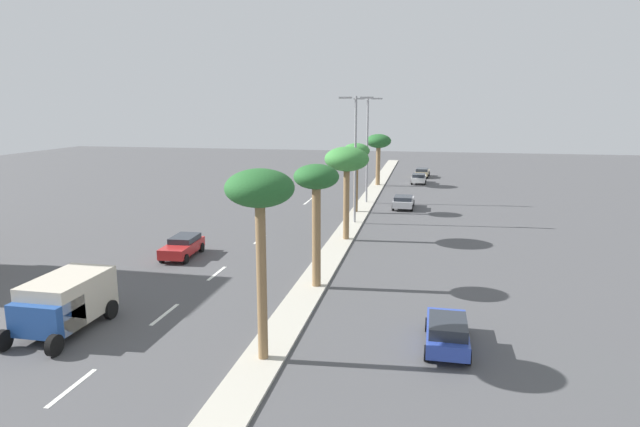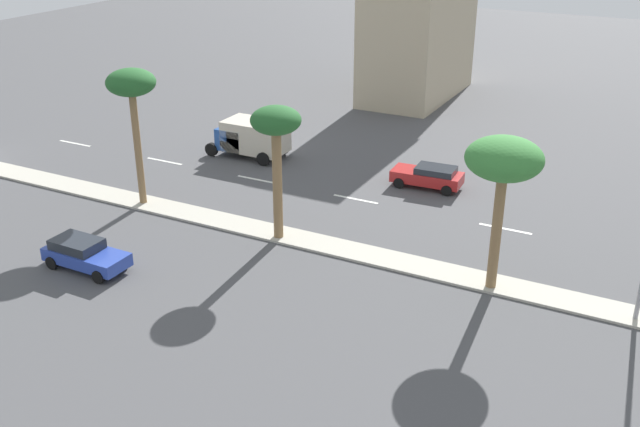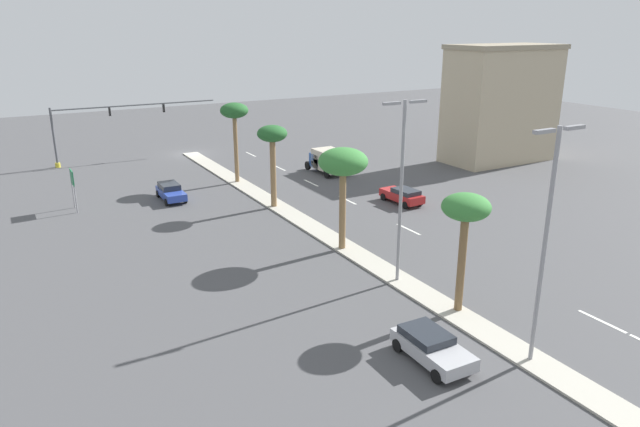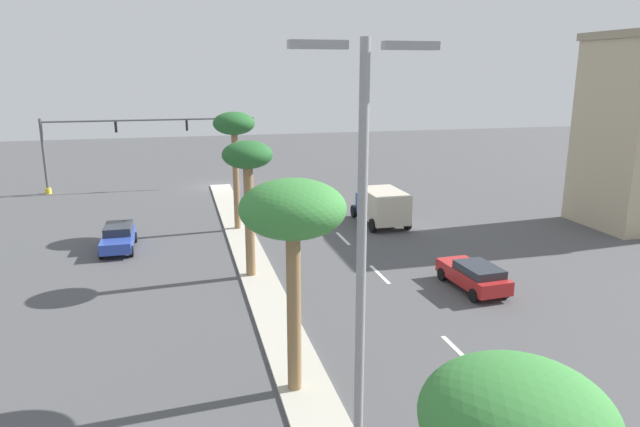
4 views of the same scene
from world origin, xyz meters
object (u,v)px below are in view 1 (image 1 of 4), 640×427
(palm_tree_outboard, at_px, (260,197))
(street_lamp_trailing, at_px, (367,142))
(sedan_blue_rear, at_px, (447,331))
(sedan_white_mid, at_px, (419,178))
(sedan_red_inboard, at_px, (183,246))
(palm_tree_rear, at_px, (379,143))
(box_truck, at_px, (63,302))
(palm_tree_far, at_px, (356,154))
(street_lamp_leading, at_px, (355,150))
(palm_tree_leading, at_px, (347,161))
(sedan_silver_left, at_px, (403,201))
(sedan_tan_center, at_px, (422,172))
(palm_tree_inboard, at_px, (316,185))

(palm_tree_outboard, relative_size, street_lamp_trailing, 0.71)
(sedan_blue_rear, bearing_deg, palm_tree_outboard, -160.42)
(sedan_white_mid, relative_size, sedan_red_inboard, 0.99)
(palm_tree_rear, height_order, box_truck, palm_tree_rear)
(palm_tree_rear, relative_size, box_truck, 1.23)
(palm_tree_rear, xyz_separation_m, sedan_white_mid, (5.12, 3.01, -4.73))
(palm_tree_far, bearing_deg, street_lamp_leading, -83.42)
(palm_tree_rear, bearing_deg, street_lamp_trailing, -90.03)
(palm_tree_leading, distance_m, sedan_white_mid, 32.73)
(street_lamp_trailing, bearing_deg, sedan_blue_rear, -77.86)
(palm_tree_far, height_order, sedan_silver_left, palm_tree_far)
(palm_tree_leading, bearing_deg, sedan_tan_center, 82.33)
(box_truck, bearing_deg, street_lamp_trailing, 74.53)
(street_lamp_leading, xyz_separation_m, street_lamp_trailing, (-0.12, 10.08, 0.02))
(sedan_red_inboard, relative_size, sedan_silver_left, 1.02)
(sedan_tan_center, relative_size, box_truck, 0.84)
(sedan_blue_rear, bearing_deg, palm_tree_inboard, 137.01)
(sedan_tan_center, height_order, sedan_silver_left, sedan_silver_left)
(palm_tree_outboard, height_order, street_lamp_leading, street_lamp_leading)
(palm_tree_rear, bearing_deg, sedan_tan_center, 60.47)
(street_lamp_trailing, relative_size, sedan_silver_left, 2.59)
(street_lamp_trailing, bearing_deg, sedan_tan_center, 76.25)
(sedan_tan_center, xyz_separation_m, sedan_blue_rear, (1.77, -56.17, 0.05))
(palm_tree_leading, distance_m, sedan_blue_rear, 19.62)
(palm_tree_far, bearing_deg, sedan_blue_rear, -74.86)
(palm_tree_far, bearing_deg, palm_tree_rear, 88.62)
(street_lamp_trailing, height_order, sedan_silver_left, street_lamp_trailing)
(sedan_white_mid, distance_m, sedan_red_inboard, 41.41)
(sedan_tan_center, bearing_deg, palm_tree_far, -102.03)
(palm_tree_far, bearing_deg, sedan_red_inboard, -118.44)
(box_truck, bearing_deg, palm_tree_inboard, 38.66)
(sedan_blue_rear, height_order, box_truck, box_truck)
(palm_tree_leading, xyz_separation_m, street_lamp_trailing, (-0.29, 16.18, 0.35))
(palm_tree_leading, xyz_separation_m, sedan_white_mid, (4.83, 31.93, -5.30))
(sedan_white_mid, bearing_deg, sedan_silver_left, -93.66)
(sedan_red_inboard, xyz_separation_m, box_truck, (0.13, -12.45, 0.60))
(sedan_red_inboard, height_order, box_truck, box_truck)
(palm_tree_far, relative_size, box_truck, 1.25)
(palm_tree_outboard, bearing_deg, street_lamp_trailing, 89.96)
(palm_tree_rear, height_order, sedan_silver_left, palm_tree_rear)
(sedan_white_mid, xyz_separation_m, box_truck, (-14.89, -51.03, 0.62))
(street_lamp_leading, bearing_deg, palm_tree_rear, 90.28)
(sedan_white_mid, xyz_separation_m, sedan_silver_left, (-1.16, -18.07, 0.00))
(palm_tree_leading, relative_size, sedan_tan_center, 1.59)
(sedan_blue_rear, distance_m, sedan_red_inboard, 20.34)
(palm_tree_leading, height_order, sedan_red_inboard, palm_tree_leading)
(palm_tree_outboard, distance_m, sedan_blue_rear, 9.76)
(palm_tree_inboard, height_order, sedan_silver_left, palm_tree_inboard)
(palm_tree_inboard, xyz_separation_m, street_lamp_trailing, (-0.28, 27.24, 0.52))
(street_lamp_leading, height_order, sedan_blue_rear, street_lamp_leading)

